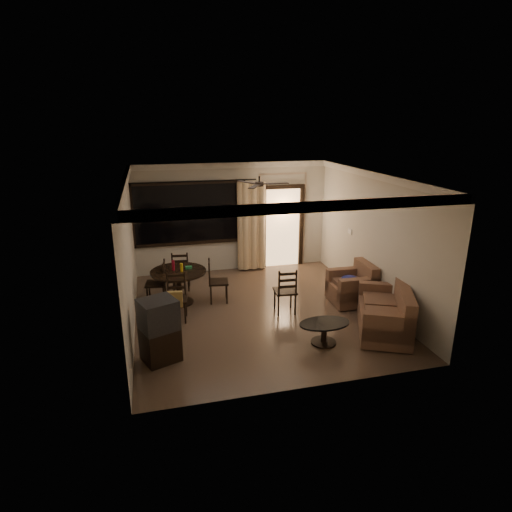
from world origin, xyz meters
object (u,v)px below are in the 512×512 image
object	(u,v)px
dining_table	(179,278)
sofa	(387,314)
dining_chair_south	(177,306)
side_chair	(285,299)
armchair	(353,287)
tv_cabinet	(159,330)
dining_chair_east	(218,289)
coffee_table	(324,329)
dining_chair_west	(157,291)
dining_chair_north	(181,278)

from	to	relation	value
dining_table	sofa	bearing A→B (deg)	-31.73
dining_table	sofa	world-z (taller)	dining_table
dining_chair_south	side_chair	xyz separation A→B (m)	(2.19, -0.16, -0.01)
dining_table	armchair	size ratio (longest dim) A/B	1.35
tv_cabinet	sofa	xyz separation A→B (m)	(4.16, -0.01, -0.19)
dining_chair_east	coffee_table	world-z (taller)	dining_chair_east
side_chair	armchair	bearing A→B (deg)	-171.69
dining_chair_south	sofa	bearing A→B (deg)	-12.77
dining_chair_west	tv_cabinet	distance (m)	2.38
dining_table	side_chair	world-z (taller)	side_chair
dining_table	dining_chair_south	bearing A→B (deg)	-97.89
tv_cabinet	sofa	world-z (taller)	tv_cabinet
dining_chair_west	side_chair	world-z (taller)	side_chair
dining_table	tv_cabinet	distance (m)	2.31
armchair	side_chair	bearing A→B (deg)	-174.03
coffee_table	side_chair	bearing A→B (deg)	101.24
tv_cabinet	dining_chair_west	bearing A→B (deg)	67.99
armchair	coffee_table	world-z (taller)	armchair
dining_chair_north	armchair	distance (m)	3.94
tv_cabinet	coffee_table	xyz separation A→B (m)	(2.84, -0.15, -0.27)
dining_chair_west	tv_cabinet	xyz separation A→B (m)	(-0.01, -2.37, 0.26)
sofa	side_chair	distance (m)	2.04
dining_chair_west	dining_chair_east	xyz separation A→B (m)	(1.30, -0.23, 0.00)
dining_chair_west	side_chair	distance (m)	2.78
dining_chair_north	side_chair	xyz separation A→B (m)	(1.97, -1.79, 0.01)
dining_table	tv_cabinet	size ratio (longest dim) A/B	1.10
coffee_table	armchair	bearing A→B (deg)	49.22
dining_chair_north	armchair	size ratio (longest dim) A/B	1.08
sofa	armchair	bearing A→B (deg)	114.73
dining_table	dining_chair_north	world-z (taller)	dining_table
dining_table	dining_chair_north	xyz separation A→B (m)	(0.10, 0.78, -0.30)
side_chair	sofa	bearing A→B (deg)	145.61
coffee_table	side_chair	world-z (taller)	side_chair
dining_chair_north	coffee_table	size ratio (longest dim) A/B	1.03
dining_chair_south	sofa	size ratio (longest dim) A/B	0.51
dining_chair_west	tv_cabinet	world-z (taller)	tv_cabinet
armchair	dining_chair_south	bearing A→B (deg)	-178.96
dining_table	dining_chair_north	distance (m)	0.84
dining_chair_west	dining_chair_east	size ratio (longest dim) A/B	1.00
coffee_table	side_chair	size ratio (longest dim) A/B	0.94
dining_table	dining_chair_east	xyz separation A→B (m)	(0.83, -0.11, -0.30)
dining_chair_north	coffee_table	distance (m)	3.90
dining_chair_east	dining_chair_south	world-z (taller)	same
dining_chair_south	tv_cabinet	bearing A→B (deg)	-96.75
dining_chair_south	tv_cabinet	distance (m)	1.47
coffee_table	side_chair	xyz separation A→B (m)	(-0.28, 1.40, 0.02)
dining_chair_north	coffee_table	xyz separation A→B (m)	(2.25, -3.19, -0.01)
dining_table	tv_cabinet	bearing A→B (deg)	-102.06
sofa	dining_table	bearing A→B (deg)	172.86
tv_cabinet	dining_chair_south	bearing A→B (deg)	53.73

